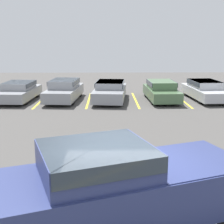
{
  "coord_description": "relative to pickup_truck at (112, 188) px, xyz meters",
  "views": [
    {
      "loc": [
        -0.28,
        -6.01,
        3.81
      ],
      "look_at": [
        -0.09,
        5.91,
        1.0
      ],
      "focal_mm": 50.0,
      "sensor_mm": 36.0,
      "label": 1
    }
  ],
  "objects": [
    {
      "name": "parked_sedan_e",
      "position": [
        6.17,
        13.93,
        -0.26
      ],
      "size": [
        2.11,
        4.67,
        1.21
      ],
      "rotation": [
        0.0,
        0.0,
        -1.5
      ],
      "color": "#B7BABF",
      "rests_on": "ground_plane"
    },
    {
      "name": "stall_stripe_b",
      "position": [
        -4.23,
        13.75,
        -0.91
      ],
      "size": [
        0.12,
        5.19,
        0.01
      ],
      "primitive_type": "cube",
      "color": "yellow",
      "rests_on": "ground_plane"
    },
    {
      "name": "pickup_truck",
      "position": [
        0.0,
        0.0,
        0.0
      ],
      "size": [
        6.13,
        3.8,
        1.81
      ],
      "rotation": [
        0.0,
        0.0,
        0.35
      ],
      "color": "navy",
      "rests_on": "ground_plane"
    },
    {
      "name": "parked_sedan_c",
      "position": [
        0.11,
        13.66,
        -0.26
      ],
      "size": [
        2.28,
        4.77,
        1.21
      ],
      "rotation": [
        0.0,
        0.0,
        -1.67
      ],
      "color": "gray",
      "rests_on": "ground_plane"
    },
    {
      "name": "wheel_stop_curb",
      "position": [
        -0.32,
        16.75,
        -0.84
      ],
      "size": [
        1.61,
        0.2,
        0.14
      ],
      "primitive_type": "cube",
      "color": "#B7B2A8",
      "rests_on": "ground_plane"
    },
    {
      "name": "parked_sedan_d",
      "position": [
        3.33,
        13.65,
        -0.26
      ],
      "size": [
        1.85,
        4.26,
        1.23
      ],
      "rotation": [
        0.0,
        0.0,
        -1.54
      ],
      "color": "#4C6B47",
      "rests_on": "ground_plane"
    },
    {
      "name": "ground_plane",
      "position": [
        0.19,
        0.31,
        -0.91
      ],
      "size": [
        60.0,
        60.0,
        0.0
      ],
      "primitive_type": "plane",
      "color": "#4C4947"
    },
    {
      "name": "parked_sedan_b",
      "position": [
        -2.79,
        13.77,
        -0.22
      ],
      "size": [
        2.12,
        4.67,
        1.3
      ],
      "rotation": [
        0.0,
        0.0,
        -1.66
      ],
      "color": "gray",
      "rests_on": "ground_plane"
    },
    {
      "name": "stall_stripe_e",
      "position": [
        4.69,
        13.75,
        -0.91
      ],
      "size": [
        0.12,
        5.19,
        0.01
      ],
      "primitive_type": "cube",
      "color": "yellow",
      "rests_on": "ground_plane"
    },
    {
      "name": "stall_stripe_d",
      "position": [
        1.72,
        13.75,
        -0.91
      ],
      "size": [
        0.12,
        5.19,
        0.01
      ],
      "primitive_type": "cube",
      "color": "yellow",
      "rests_on": "ground_plane"
    },
    {
      "name": "parked_sedan_a",
      "position": [
        -5.62,
        13.69,
        -0.28
      ],
      "size": [
        2.07,
        4.31,
        1.18
      ],
      "rotation": [
        0.0,
        0.0,
        -1.63
      ],
      "color": "gray",
      "rests_on": "ground_plane"
    },
    {
      "name": "stall_stripe_c",
      "position": [
        -1.26,
        13.75,
        -0.91
      ],
      "size": [
        0.12,
        5.19,
        0.01
      ],
      "primitive_type": "cube",
      "color": "yellow",
      "rests_on": "ground_plane"
    }
  ]
}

